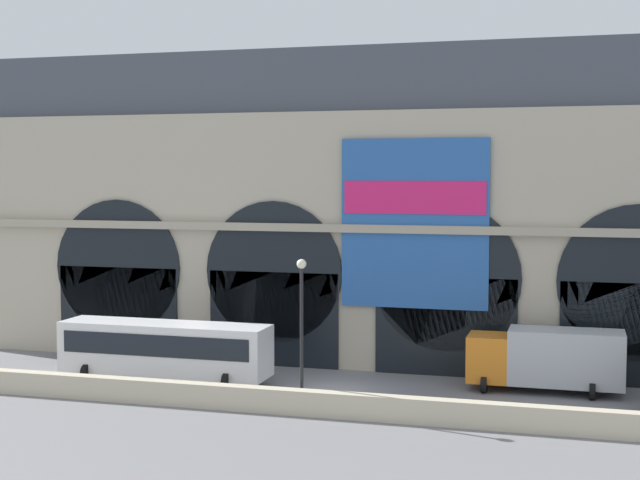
% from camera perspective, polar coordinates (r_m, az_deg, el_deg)
% --- Properties ---
extents(ground_plane, '(200.00, 200.00, 0.00)m').
position_cam_1_polar(ground_plane, '(45.87, 0.84, -9.39)').
color(ground_plane, slate).
extents(quay_parapet_wall, '(90.00, 0.70, 1.11)m').
position_cam_1_polar(quay_parapet_wall, '(41.40, -0.85, -10.09)').
color(quay_parapet_wall, beige).
rests_on(quay_parapet_wall, ground).
extents(station_building, '(50.00, 6.16, 17.69)m').
position_cam_1_polar(station_building, '(52.28, 3.13, 1.82)').
color(station_building, '#B2A891').
rests_on(station_building, ground).
extents(bus_midwest, '(11.00, 3.25, 3.10)m').
position_cam_1_polar(bus_midwest, '(47.96, -9.63, -6.67)').
color(bus_midwest, white).
rests_on(bus_midwest, ground).
extents(box_truck_mideast, '(7.50, 2.91, 3.12)m').
position_cam_1_polar(box_truck_mideast, '(46.69, 13.95, -7.14)').
color(box_truck_mideast, orange).
rests_on(box_truck_mideast, ground).
extents(street_lamp_quayside, '(0.44, 0.44, 6.90)m').
position_cam_1_polar(street_lamp_quayside, '(41.52, -1.15, -4.62)').
color(street_lamp_quayside, black).
rests_on(street_lamp_quayside, ground).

